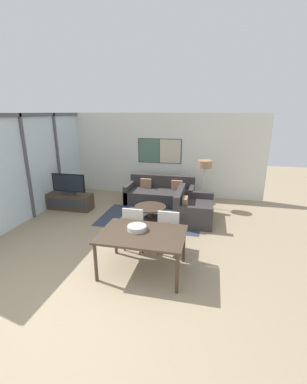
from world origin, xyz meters
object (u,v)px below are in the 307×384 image
(dining_table, at_px, (142,237))
(floor_lamp, at_px, (205,167))
(dining_chair_left, at_px, (135,226))
(tv_console, at_px, (70,201))
(sofa_main, at_px, (160,194))
(sofa_side, at_px, (191,210))
(fruit_bowl, at_px, (137,228))
(television, at_px, (68,184))
(dining_chair_centre, at_px, (169,229))
(coffee_table, at_px, (150,209))

(dining_table, relative_size, floor_lamp, 1.04)
(dining_chair_left, bearing_deg, tv_console, 144.36)
(tv_console, height_order, sofa_main, sofa_main)
(sofa_side, height_order, fruit_bowl, fruit_bowl)
(television, bearing_deg, floor_lamp, 15.16)
(tv_console, xyz_separation_m, dining_chair_centre, (3.34, -1.85, 0.30))
(sofa_side, xyz_separation_m, floor_lamp, (0.26, 1.05, 1.00))
(fruit_bowl, bearing_deg, television, 138.79)
(television, xyz_separation_m, sofa_side, (3.64, 0.00, -0.51))
(dining_chair_left, xyz_separation_m, dining_chair_centre, (0.73, 0.02, 0.00))
(tv_console, xyz_separation_m, sofa_side, (3.64, 0.01, 0.03))
(television, relative_size, sofa_main, 0.48)
(sofa_side, height_order, dining_chair_centre, dining_chair_centre)
(dining_chair_left, bearing_deg, floor_lamp, 66.19)
(dining_table, bearing_deg, dining_chair_centre, 63.90)
(sofa_main, bearing_deg, floor_lamp, -6.16)
(tv_console, relative_size, sofa_main, 0.63)
(dining_chair_centre, bearing_deg, sofa_side, 80.75)
(television, bearing_deg, fruit_bowl, -41.21)
(dining_table, bearing_deg, dining_chair_left, 116.71)
(tv_console, bearing_deg, coffee_table, -4.00)
(fruit_bowl, bearing_deg, coffee_table, 97.62)
(television, relative_size, sofa_side, 0.73)
(tv_console, relative_size, dining_table, 0.89)
(coffee_table, bearing_deg, dining_chair_centre, -64.46)
(coffee_table, distance_m, dining_chair_centre, 1.88)
(coffee_table, height_order, dining_table, dining_table)
(fruit_bowl, height_order, floor_lamp, floor_lamp)
(television, xyz_separation_m, coffee_table, (2.54, -0.18, -0.51))
(tv_console, distance_m, sofa_main, 2.81)
(floor_lamp, bearing_deg, coffee_table, -137.90)
(coffee_table, relative_size, dining_table, 0.57)
(television, height_order, floor_lamp, floor_lamp)
(tv_console, distance_m, fruit_bowl, 3.83)
(tv_console, relative_size, dining_chair_left, 1.40)
(sofa_side, relative_size, fruit_bowl, 4.06)
(dining_table, xyz_separation_m, fruit_bowl, (-0.13, 0.10, 0.12))
(sofa_side, xyz_separation_m, dining_chair_centre, (-0.30, -1.86, 0.27))
(sofa_side, bearing_deg, sofa_main, 42.58)
(television, xyz_separation_m, floor_lamp, (3.91, 1.06, 0.49))
(coffee_table, distance_m, dining_table, 2.49)
(dining_chair_centre, xyz_separation_m, floor_lamp, (0.57, 2.91, 0.73))
(dining_table, distance_m, dining_chair_centre, 0.84)
(sofa_main, height_order, fruit_bowl, fruit_bowl)
(sofa_main, xyz_separation_m, dining_chair_centre, (0.80, -3.06, 0.27))
(sofa_side, bearing_deg, tv_console, 90.09)
(coffee_table, bearing_deg, dining_chair_left, -87.47)
(television, distance_m, sofa_main, 2.86)
(television, relative_size, dining_table, 0.68)
(dining_table, bearing_deg, floor_lamp, 75.71)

